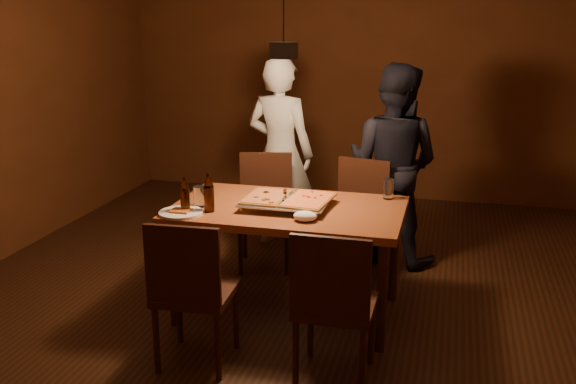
% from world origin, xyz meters
% --- Properties ---
extents(room_shell, '(6.00, 6.00, 6.00)m').
position_xyz_m(room_shell, '(0.00, 0.00, 1.40)').
color(room_shell, '#381A0F').
rests_on(room_shell, ground).
extents(dining_table, '(1.50, 0.90, 0.75)m').
position_xyz_m(dining_table, '(0.04, -0.03, 0.68)').
color(dining_table, '#9A4D27').
rests_on(dining_table, floor).
extents(chair_far_left, '(0.50, 0.50, 0.49)m').
position_xyz_m(chair_far_left, '(-0.37, 0.79, 0.54)').
color(chair_far_left, '#38190F').
rests_on(chair_far_left, floor).
extents(chair_far_right, '(0.51, 0.51, 0.49)m').
position_xyz_m(chair_far_right, '(0.38, 0.76, 0.54)').
color(chair_far_right, '#38190F').
rests_on(chair_far_right, floor).
extents(chair_near_left, '(0.44, 0.44, 0.49)m').
position_xyz_m(chair_near_left, '(-0.31, -0.86, 0.54)').
color(chair_near_left, '#38190F').
rests_on(chair_near_left, floor).
extents(chair_near_right, '(0.42, 0.42, 0.49)m').
position_xyz_m(chair_near_right, '(0.49, -0.83, 0.54)').
color(chair_near_right, '#38190F').
rests_on(chair_near_right, floor).
extents(pizza_tray, '(0.58, 0.48, 0.05)m').
position_xyz_m(pizza_tray, '(0.03, -0.03, 0.77)').
color(pizza_tray, silver).
rests_on(pizza_tray, dining_table).
extents(pizza_meat, '(0.26, 0.40, 0.02)m').
position_xyz_m(pizza_meat, '(-0.11, -0.03, 0.81)').
color(pizza_meat, maroon).
rests_on(pizza_meat, pizza_tray).
extents(pizza_cheese, '(0.31, 0.45, 0.02)m').
position_xyz_m(pizza_cheese, '(0.17, -0.03, 0.81)').
color(pizza_cheese, gold).
rests_on(pizza_cheese, pizza_tray).
extents(spatula, '(0.14, 0.25, 0.04)m').
position_xyz_m(spatula, '(0.01, -0.03, 0.81)').
color(spatula, silver).
rests_on(spatula, pizza_tray).
extents(beer_bottle_a, '(0.06, 0.06, 0.23)m').
position_xyz_m(beer_bottle_a, '(-0.56, -0.31, 0.86)').
color(beer_bottle_a, black).
rests_on(beer_bottle_a, dining_table).
extents(beer_bottle_b, '(0.07, 0.07, 0.25)m').
position_xyz_m(beer_bottle_b, '(-0.42, -0.26, 0.88)').
color(beer_bottle_b, black).
rests_on(beer_bottle_b, dining_table).
extents(water_glass_left, '(0.08, 0.08, 0.13)m').
position_xyz_m(water_glass_left, '(-0.52, -0.17, 0.82)').
color(water_glass_left, silver).
rests_on(water_glass_left, dining_table).
extents(water_glass_right, '(0.07, 0.07, 0.14)m').
position_xyz_m(water_glass_right, '(0.65, 0.32, 0.82)').
color(water_glass_right, silver).
rests_on(water_glass_right, dining_table).
extents(plate_slice, '(0.28, 0.28, 0.03)m').
position_xyz_m(plate_slice, '(-0.58, -0.35, 0.76)').
color(plate_slice, white).
rests_on(plate_slice, dining_table).
extents(napkin, '(0.15, 0.11, 0.06)m').
position_xyz_m(napkin, '(0.21, -0.29, 0.78)').
color(napkin, white).
rests_on(napkin, dining_table).
extents(diner_white, '(0.66, 0.50, 1.63)m').
position_xyz_m(diner_white, '(-0.37, 1.25, 0.82)').
color(diner_white, silver).
rests_on(diner_white, floor).
extents(diner_dark, '(0.93, 0.82, 1.60)m').
position_xyz_m(diner_dark, '(0.60, 1.14, 0.80)').
color(diner_dark, black).
rests_on(diner_dark, floor).
extents(pendant_lamp, '(0.18, 0.18, 1.10)m').
position_xyz_m(pendant_lamp, '(0.00, 0.00, 1.76)').
color(pendant_lamp, black).
rests_on(pendant_lamp, ceiling).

